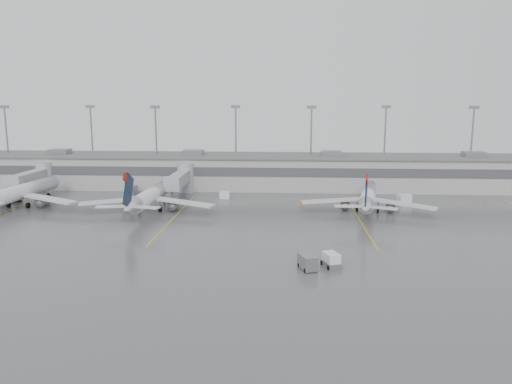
# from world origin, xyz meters

# --- Properties ---
(ground) EXTENTS (260.00, 260.00, 0.00)m
(ground) POSITION_xyz_m (0.00, 0.00, 0.00)
(ground) COLOR #565658
(ground) RESTS_ON ground
(terminal) EXTENTS (152.00, 17.00, 9.45)m
(terminal) POSITION_xyz_m (-0.01, 57.98, 4.17)
(terminal) COLOR #A5A5A0
(terminal) RESTS_ON ground
(light_masts) EXTENTS (142.40, 8.00, 20.60)m
(light_masts) POSITION_xyz_m (0.00, 63.75, 12.03)
(light_masts) COLOR gray
(light_masts) RESTS_ON ground
(jet_bridge_left) EXTENTS (4.00, 17.20, 7.00)m
(jet_bridge_left) POSITION_xyz_m (-55.50, 45.72, 3.87)
(jet_bridge_left) COLOR #9B9DA0
(jet_bridge_left) RESTS_ON ground
(jet_bridge_right) EXTENTS (4.00, 17.20, 7.00)m
(jet_bridge_right) POSITION_xyz_m (-20.50, 45.72, 3.87)
(jet_bridge_right) COLOR #9B9DA0
(jet_bridge_right) RESTS_ON ground
(stand_markings) EXTENTS (105.25, 40.00, 0.01)m
(stand_markings) POSITION_xyz_m (-0.00, 24.00, 0.01)
(stand_markings) COLOR gold
(stand_markings) RESTS_ON ground
(jet_far_left) EXTENTS (28.21, 31.73, 10.26)m
(jet_far_left) POSITION_xyz_m (-51.59, 30.59, 3.19)
(jet_far_left) COLOR silver
(jet_far_left) RESTS_ON ground
(jet_mid_left) EXTENTS (27.48, 30.80, 9.96)m
(jet_mid_left) POSITION_xyz_m (-23.44, 28.66, 3.10)
(jet_mid_left) COLOR silver
(jet_mid_left) RESTS_ON ground
(jet_mid_right) EXTENTS (26.04, 29.46, 9.62)m
(jet_mid_right) POSITION_xyz_m (20.08, 30.93, 2.99)
(jet_mid_right) COLOR silver
(jet_mid_right) RESTS_ON ground
(baggage_tug) EXTENTS (2.80, 3.47, 1.94)m
(baggage_tug) POSITION_xyz_m (9.84, -3.48, 0.76)
(baggage_tug) COLOR white
(baggage_tug) RESTS_ON ground
(baggage_cart) EXTENTS (2.72, 3.49, 1.97)m
(baggage_cart) POSITION_xyz_m (6.64, -4.68, 1.03)
(baggage_cart) COLOR slate
(baggage_cart) RESTS_ON ground
(gse_uld_a) EXTENTS (2.65, 2.05, 1.67)m
(gse_uld_a) POSITION_xyz_m (-56.03, 37.25, 0.83)
(gse_uld_a) COLOR white
(gse_uld_a) RESTS_ON ground
(gse_uld_b) EXTENTS (2.37, 1.68, 1.60)m
(gse_uld_b) POSITION_xyz_m (-10.06, 42.53, 0.80)
(gse_uld_b) COLOR white
(gse_uld_b) RESTS_ON ground
(gse_uld_c) EXTENTS (3.19, 2.59, 1.95)m
(gse_uld_c) POSITION_xyz_m (29.18, 39.15, 0.98)
(gse_uld_c) COLOR white
(gse_uld_c) RESTS_ON ground
(gse_loader) EXTENTS (2.24, 3.35, 2.01)m
(gse_loader) POSITION_xyz_m (-32.67, 45.98, 1.00)
(gse_loader) COLOR slate
(gse_loader) RESTS_ON ground
(cone_b) EXTENTS (0.37, 0.37, 0.60)m
(cone_b) POSITION_xyz_m (-19.96, 37.15, 0.30)
(cone_b) COLOR #FF5E05
(cone_b) RESTS_ON ground
(cone_c) EXTENTS (0.49, 0.49, 0.79)m
(cone_c) POSITION_xyz_m (6.91, 35.10, 0.39)
(cone_c) COLOR #FF5E05
(cone_c) RESTS_ON ground
(cone_d) EXTENTS (0.45, 0.45, 0.72)m
(cone_d) POSITION_xyz_m (47.06, 40.84, 0.36)
(cone_d) COLOR #FF5E05
(cone_d) RESTS_ON ground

